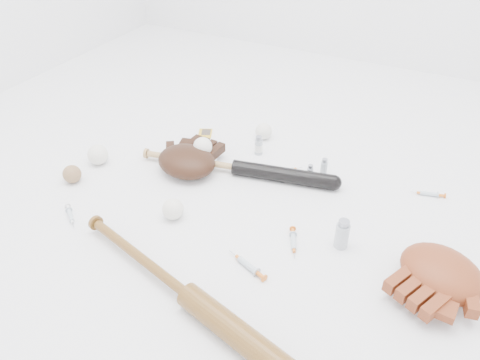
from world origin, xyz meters
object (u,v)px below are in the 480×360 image
at_px(bat_dark, 235,167).
at_px(bat_wood, 189,296).
at_px(glove_dark, 187,161).
at_px(pedestal, 203,159).

relative_size(bat_dark, bat_wood, 0.83).
bearing_deg(bat_dark, glove_dark, -168.50).
height_order(bat_wood, pedestal, bat_wood).
bearing_deg(bat_wood, pedestal, 132.90).
bearing_deg(glove_dark, pedestal, 72.90).
bearing_deg(glove_dark, bat_wood, -52.62).
height_order(bat_dark, glove_dark, glove_dark).
relative_size(glove_dark, pedestal, 3.47).
relative_size(bat_dark, glove_dark, 2.87).
height_order(bat_wood, glove_dark, glove_dark).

